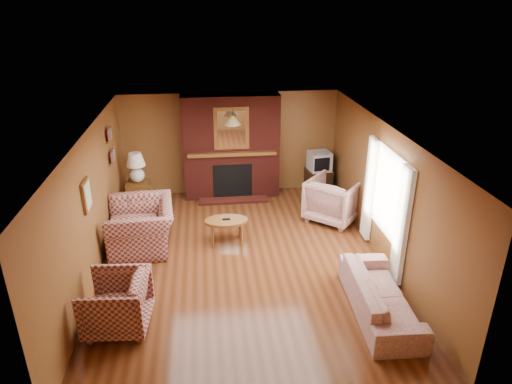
{
  "coord_description": "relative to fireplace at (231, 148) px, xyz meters",
  "views": [
    {
      "loc": [
        -0.6,
        -7.04,
        4.42
      ],
      "look_at": [
        0.29,
        0.6,
        1.08
      ],
      "focal_mm": 32.0,
      "sensor_mm": 36.0,
      "label": 1
    }
  ],
  "objects": [
    {
      "name": "window_right",
      "position": [
        2.45,
        -3.18,
        -0.06
      ],
      "size": [
        0.1,
        1.85,
        2.0
      ],
      "color": "beige",
      "rests_on": "wall_right"
    },
    {
      "name": "wall_front",
      "position": [
        0.0,
        -6.23,
        0.02
      ],
      "size": [
        6.5,
        0.0,
        6.5
      ],
      "primitive_type": "plane",
      "rotation": [
        -1.57,
        0.0,
        0.0
      ],
      "color": "brown",
      "rests_on": "floor"
    },
    {
      "name": "floral_armchair",
      "position": [
        2.04,
        -1.55,
        -0.72
      ],
      "size": [
        1.41,
        1.41,
        0.92
      ],
      "primitive_type": "imported",
      "rotation": [
        0.0,
        0.0,
        2.43
      ],
      "color": "beige",
      "rests_on": "floor"
    },
    {
      "name": "wall_left",
      "position": [
        -2.5,
        -2.98,
        0.02
      ],
      "size": [
        0.0,
        6.5,
        6.5
      ],
      "primitive_type": "plane",
      "rotation": [
        1.57,
        0.0,
        1.57
      ],
      "color": "brown",
      "rests_on": "floor"
    },
    {
      "name": "botanical_print",
      "position": [
        -2.47,
        -3.28,
        0.37
      ],
      "size": [
        0.05,
        0.4,
        0.5
      ],
      "color": "brown",
      "rests_on": "wall_left"
    },
    {
      "name": "side_table",
      "position": [
        -2.1,
        -0.53,
        -0.86
      ],
      "size": [
        0.49,
        0.49,
        0.64
      ],
      "primitive_type": "cube",
      "rotation": [
        0.0,
        0.0,
        0.01
      ],
      "color": "brown",
      "rests_on": "floor"
    },
    {
      "name": "tv_stand",
      "position": [
        2.05,
        -0.18,
        -0.87
      ],
      "size": [
        0.6,
        0.55,
        0.62
      ],
      "primitive_type": "cube",
      "rotation": [
        0.0,
        0.0,
        0.07
      ],
      "color": "black",
      "rests_on": "floor"
    },
    {
      "name": "coffee_table",
      "position": [
        -0.26,
        -2.27,
        -0.76
      ],
      "size": [
        0.82,
        0.51,
        0.5
      ],
      "color": "brown",
      "rests_on": "floor"
    },
    {
      "name": "floor",
      "position": [
        0.0,
        -2.98,
        -1.18
      ],
      "size": [
        6.5,
        6.5,
        0.0
      ],
      "primitive_type": "plane",
      "color": "#45220E",
      "rests_on": "ground"
    },
    {
      "name": "crt_tv",
      "position": [
        2.05,
        -0.19,
        -0.34
      ],
      "size": [
        0.53,
        0.53,
        0.44
      ],
      "color": "#A5A8AD",
      "rests_on": "tv_stand"
    },
    {
      "name": "table_lamp",
      "position": [
        -2.1,
        -0.53,
        -0.17
      ],
      "size": [
        0.4,
        0.4,
        0.67
      ],
      "color": "silver",
      "rests_on": "side_table"
    },
    {
      "name": "plaid_armchair",
      "position": [
        -1.95,
        -4.54,
        -0.77
      ],
      "size": [
        0.97,
        0.94,
        0.82
      ],
      "primitive_type": "imported",
      "rotation": [
        0.0,
        0.0,
        -1.65
      ],
      "color": "maroon",
      "rests_on": "floor"
    },
    {
      "name": "pendant_light",
      "position": [
        0.0,
        -0.68,
        0.82
      ],
      "size": [
        0.36,
        0.36,
        0.48
      ],
      "color": "black",
      "rests_on": "ceiling"
    },
    {
      "name": "bookshelf",
      "position": [
        -2.44,
        -1.08,
        0.48
      ],
      "size": [
        0.09,
        0.55,
        0.71
      ],
      "color": "brown",
      "rests_on": "wall_left"
    },
    {
      "name": "fireplace",
      "position": [
        0.0,
        0.0,
        0.0
      ],
      "size": [
        2.2,
        0.82,
        2.4
      ],
      "color": "#4D1610",
      "rests_on": "floor"
    },
    {
      "name": "floral_sofa",
      "position": [
        1.9,
        -4.65,
        -0.89
      ],
      "size": [
        0.88,
        2.05,
        0.59
      ],
      "primitive_type": "imported",
      "rotation": [
        0.0,
        0.0,
        1.52
      ],
      "color": "beige",
      "rests_on": "floor"
    },
    {
      "name": "wall_right",
      "position": [
        2.5,
        -2.98,
        0.02
      ],
      "size": [
        0.0,
        6.5,
        6.5
      ],
      "primitive_type": "plane",
      "rotation": [
        1.57,
        0.0,
        -1.57
      ],
      "color": "brown",
      "rests_on": "floor"
    },
    {
      "name": "ceiling",
      "position": [
        0.0,
        -2.98,
        1.22
      ],
      "size": [
        6.5,
        6.5,
        0.0
      ],
      "primitive_type": "plane",
      "rotation": [
        3.14,
        0.0,
        0.0
      ],
      "color": "white",
      "rests_on": "wall_back"
    },
    {
      "name": "wall_back",
      "position": [
        0.0,
        0.27,
        0.02
      ],
      "size": [
        6.5,
        0.0,
        6.5
      ],
      "primitive_type": "plane",
      "rotation": [
        1.57,
        0.0,
        0.0
      ],
      "color": "brown",
      "rests_on": "floor"
    },
    {
      "name": "plaid_loveseat",
      "position": [
        -1.85,
        -2.28,
        -0.74
      ],
      "size": [
        1.31,
        1.47,
        0.89
      ],
      "primitive_type": "imported",
      "rotation": [
        0.0,
        0.0,
        -1.48
      ],
      "color": "maroon",
      "rests_on": "floor"
    }
  ]
}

